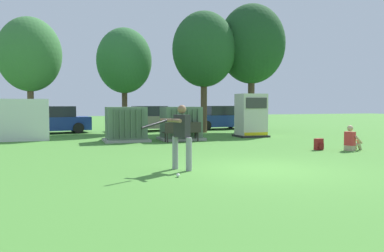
% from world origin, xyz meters
% --- Properties ---
extents(ground_plane, '(96.00, 96.00, 0.00)m').
position_xyz_m(ground_plane, '(0.00, 0.00, 0.00)').
color(ground_plane, '#478433').
extents(transformer_west, '(2.10, 1.70, 1.62)m').
position_xyz_m(transformer_west, '(-2.27, 9.07, 0.79)').
color(transformer_west, '#9E9B93').
rests_on(transformer_west, ground).
extents(transformer_mid_west, '(2.10, 1.70, 1.62)m').
position_xyz_m(transformer_mid_west, '(0.40, 8.96, 0.79)').
color(transformer_mid_west, '#9E9B93').
rests_on(transformer_mid_west, ground).
extents(generator_enclosure, '(1.60, 1.40, 2.30)m').
position_xyz_m(generator_enclosure, '(4.47, 9.49, 1.14)').
color(generator_enclosure, '#262626').
rests_on(generator_enclosure, ground).
extents(park_bench, '(1.83, 0.60, 0.92)m').
position_xyz_m(park_bench, '(0.16, 7.92, 0.54)').
color(park_bench, '#2D2823').
rests_on(park_bench, ground).
extents(batter, '(1.47, 1.11, 1.74)m').
position_xyz_m(batter, '(-2.11, 0.57, 0.98)').
color(batter, gray).
rests_on(batter, ground).
extents(sports_ball, '(0.09, 0.09, 0.09)m').
position_xyz_m(sports_ball, '(-2.45, -0.37, 0.04)').
color(sports_ball, white).
rests_on(sports_ball, ground).
extents(seated_spectator, '(0.78, 0.63, 0.96)m').
position_xyz_m(seated_spectator, '(5.30, 2.76, 0.38)').
color(seated_spectator, tan).
rests_on(seated_spectator, ground).
extents(backpack, '(0.35, 0.31, 0.44)m').
position_xyz_m(backpack, '(4.23, 3.28, 0.21)').
color(backpack, maroon).
rests_on(backpack, ground).
extents(tree_left, '(3.37, 3.37, 6.44)m').
position_xyz_m(tree_left, '(-6.75, 13.57, 4.42)').
color(tree_left, brown).
rests_on(tree_left, ground).
extents(tree_center_left, '(3.34, 3.34, 6.38)m').
position_xyz_m(tree_center_left, '(-1.49, 14.70, 4.37)').
color(tree_center_left, '#4C3828').
rests_on(tree_center_left, ground).
extents(tree_center_right, '(3.86, 3.86, 7.38)m').
position_xyz_m(tree_center_right, '(3.14, 13.23, 5.06)').
color(tree_center_right, brown).
rests_on(tree_center_right, ground).
extents(tree_right, '(4.22, 4.22, 8.06)m').
position_xyz_m(tree_right, '(6.37, 13.25, 5.53)').
color(tree_right, '#4C3828').
rests_on(tree_right, ground).
extents(parked_car_leftmost, '(4.39, 2.35, 1.62)m').
position_xyz_m(parked_car_leftmost, '(-5.60, 15.53, 0.75)').
color(parked_car_leftmost, navy).
rests_on(parked_car_leftmost, ground).
extents(parked_car_left_of_center, '(4.22, 1.95, 1.62)m').
position_xyz_m(parked_car_left_of_center, '(0.16, 15.77, 0.75)').
color(parked_car_left_of_center, gray).
rests_on(parked_car_left_of_center, ground).
extents(parked_car_right_of_center, '(4.26, 2.04, 1.62)m').
position_xyz_m(parked_car_right_of_center, '(5.33, 16.04, 0.75)').
color(parked_car_right_of_center, navy).
rests_on(parked_car_right_of_center, ground).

